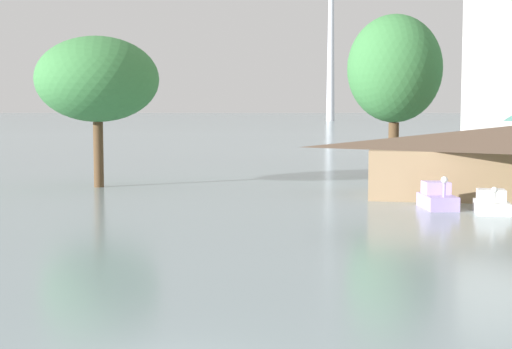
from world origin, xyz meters
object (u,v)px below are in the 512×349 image
pedal_boat_lavender (437,198)px  shoreline_tree_mid (395,69)px  shoreline_tree_tall_left (97,80)px  pedal_boat_white (491,204)px

pedal_boat_lavender → shoreline_tree_mid: bearing=174.7°
shoreline_tree_tall_left → pedal_boat_white: bearing=-18.6°
pedal_boat_lavender → shoreline_tree_mid: size_ratio=0.26×
pedal_boat_white → shoreline_tree_tall_left: size_ratio=0.28×
pedal_boat_white → shoreline_tree_tall_left: (-24.32, 8.20, 6.66)m
shoreline_tree_tall_left → shoreline_tree_mid: shoreline_tree_mid is taller
pedal_boat_white → shoreline_tree_mid: 21.18m
pedal_boat_lavender → shoreline_tree_tall_left: bearing=-121.7°
pedal_boat_lavender → pedal_boat_white: 2.85m
pedal_boat_white → shoreline_tree_mid: shoreline_tree_mid is taller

